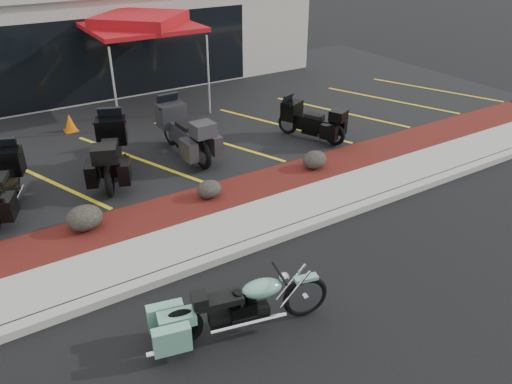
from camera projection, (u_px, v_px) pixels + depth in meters
ground at (254, 284)px, 8.44m from camera, size 90.00×90.00×0.00m
curb at (228, 254)px, 9.08m from camera, size 24.00×0.25×0.15m
sidewalk at (210, 236)px, 9.60m from camera, size 24.00×1.20×0.15m
mulch_bed at (184, 209)px, 10.49m from camera, size 24.00×1.20×0.16m
upper_lot at (106, 129)px, 14.52m from camera, size 26.00×9.60×0.15m
dealership_building at (47, 27)px, 18.27m from camera, size 18.00×8.16×4.00m
boulder_left at (84, 218)px, 9.55m from camera, size 0.69×0.58×0.49m
boulder_mid at (209, 189)px, 10.68m from camera, size 0.54×0.45×0.38m
boulder_right at (315, 160)px, 11.95m from camera, size 0.61×0.51×0.43m
hero_cruiser at (305, 291)px, 7.55m from camera, size 2.81×1.28×0.96m
touring_black_front at (10, 166)px, 10.68m from camera, size 1.60×2.38×1.29m
touring_black_mid at (113, 135)px, 12.04m from camera, size 1.76×2.61×1.42m
touring_grey at (170, 119)px, 13.00m from camera, size 1.01×2.46×1.42m
touring_black_rear at (288, 114)px, 13.74m from camera, size 1.50×2.12×1.16m
traffic_cone at (70, 123)px, 14.07m from camera, size 0.41×0.41×0.50m
popup_canopy at (140, 23)px, 14.69m from camera, size 3.88×3.88×2.87m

